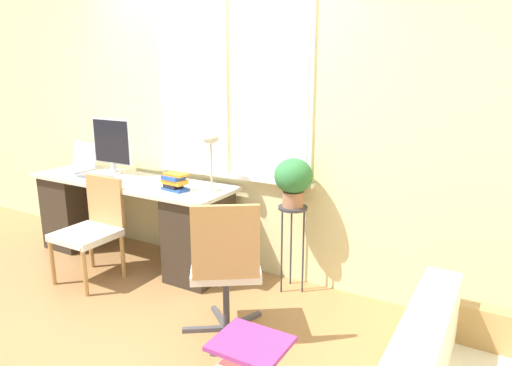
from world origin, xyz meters
TOP-DOWN VIEW (x-y plane):
  - ground_plane at (0.00, 0.00)m, footprint 14.00×14.00m
  - wall_back_with_window at (0.01, 0.68)m, footprint 9.00×0.12m
  - desk at (-0.66, 0.30)m, footprint 2.00×0.60m
  - laptop at (-1.41, 0.36)m, footprint 0.32×0.30m
  - monitor at (-0.95, 0.40)m, footprint 0.46×0.15m
  - keyboard at (-0.99, 0.21)m, footprint 0.35×0.14m
  - mouse at (-0.73, 0.21)m, footprint 0.03×0.06m
  - desk_lamp at (0.17, 0.40)m, footprint 0.15×0.15m
  - book_stack at (-0.08, 0.23)m, footprint 0.23×0.16m
  - desk_chair_wooden at (-0.65, -0.16)m, footprint 0.45×0.46m
  - office_chair_swivel at (0.79, -0.34)m, footprint 0.61×0.61m
  - plant_stand at (0.87, 0.48)m, footprint 0.23×0.23m
  - potted_plant at (0.87, 0.48)m, footprint 0.29×0.29m
  - folding_stool at (1.27, -0.84)m, footprint 0.37×0.31m

SIDE VIEW (x-z plane):
  - ground_plane at x=0.00m, z-range 0.00..0.00m
  - folding_stool at x=1.27m, z-range 0.16..0.57m
  - desk at x=-0.66m, z-range 0.03..0.78m
  - desk_chair_wooden at x=-0.65m, z-range 0.03..0.87m
  - office_chair_swivel at x=0.79m, z-range 0.03..0.98m
  - plant_stand at x=0.87m, z-range 0.24..0.93m
  - keyboard at x=-0.99m, z-range 0.75..0.77m
  - mouse at x=-0.73m, z-range 0.75..0.78m
  - laptop at x=-1.41m, z-range 0.68..0.94m
  - book_stack at x=-0.08m, z-range 0.75..0.89m
  - potted_plant at x=0.87m, z-range 0.73..1.10m
  - monitor at x=-0.95m, z-range 0.77..1.29m
  - desk_lamp at x=0.17m, z-range 0.88..1.34m
  - wall_back_with_window at x=0.01m, z-range 0.01..2.71m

